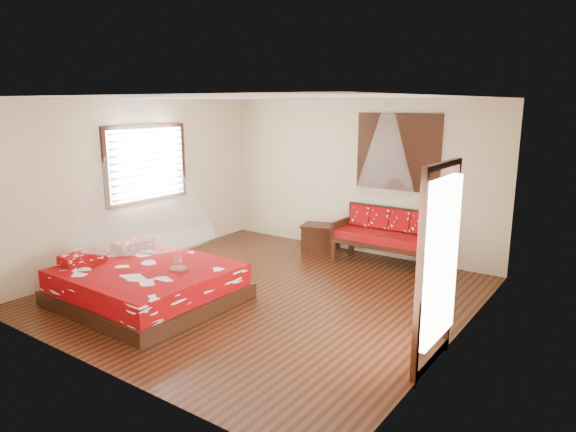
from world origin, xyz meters
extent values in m
cube|color=black|center=(0.00, 0.00, -0.01)|extent=(5.50, 5.50, 0.02)
cube|color=silver|center=(0.00, 0.00, 2.81)|extent=(5.50, 5.50, 0.02)
cube|color=beige|center=(-2.76, 0.00, 1.40)|extent=(0.02, 5.50, 2.80)
cube|color=beige|center=(2.76, 0.00, 1.40)|extent=(0.02, 5.50, 2.80)
cube|color=beige|center=(0.00, 2.76, 1.40)|extent=(5.50, 0.02, 2.80)
cube|color=beige|center=(0.00, -2.76, 1.40)|extent=(5.50, 0.02, 2.80)
cube|color=black|center=(-1.15, -1.19, 0.10)|extent=(2.29, 2.07, 0.20)
cube|color=#910408|center=(-1.15, -1.19, 0.35)|extent=(2.19, 1.97, 0.30)
cube|color=#910408|center=(-2.02, -1.61, 0.58)|extent=(0.33, 0.60, 0.15)
cube|color=#910408|center=(-2.00, -0.75, 0.58)|extent=(0.33, 0.60, 0.15)
cube|color=black|center=(0.02, 1.98, 0.21)|extent=(0.08, 0.08, 0.42)
cube|color=black|center=(1.61, 1.98, 0.21)|extent=(0.08, 0.08, 0.42)
cube|color=black|center=(0.02, 2.62, 0.21)|extent=(0.08, 0.08, 0.42)
cube|color=black|center=(1.61, 2.62, 0.21)|extent=(0.08, 0.08, 0.42)
cube|color=black|center=(0.81, 2.30, 0.38)|extent=(1.71, 0.76, 0.08)
cube|color=#7E0704|center=(0.81, 2.30, 0.49)|extent=(1.65, 0.70, 0.14)
cube|color=black|center=(0.81, 2.64, 0.67)|extent=(1.71, 0.06, 0.55)
cube|color=black|center=(0.00, 2.30, 0.54)|extent=(0.06, 0.76, 0.30)
cube|color=black|center=(1.63, 2.30, 0.54)|extent=(0.06, 0.76, 0.30)
cube|color=#910408|center=(0.24, 2.52, 0.74)|extent=(0.36, 0.19, 0.38)
cube|color=#910408|center=(0.62, 2.52, 0.74)|extent=(0.36, 0.19, 0.38)
cube|color=#910408|center=(1.00, 2.52, 0.74)|extent=(0.36, 0.19, 0.38)
cube|color=#910408|center=(1.38, 2.52, 0.74)|extent=(0.36, 0.19, 0.38)
cube|color=black|center=(-0.55, 2.45, 0.21)|extent=(0.75, 0.62, 0.43)
cube|color=black|center=(-0.55, 2.45, 0.45)|extent=(0.80, 0.67, 0.05)
cube|color=black|center=(0.81, 2.72, 1.90)|extent=(1.52, 0.06, 1.32)
cube|color=black|center=(0.81, 2.71, 1.90)|extent=(1.35, 0.04, 1.10)
cube|color=black|center=(-2.72, 0.20, 1.70)|extent=(0.08, 1.74, 1.34)
cube|color=silver|center=(-2.68, 0.20, 1.70)|extent=(0.04, 1.54, 1.10)
cube|color=black|center=(2.72, -0.60, 1.05)|extent=(0.08, 1.02, 2.16)
cube|color=white|center=(2.70, -0.60, 1.15)|extent=(0.03, 0.82, 1.70)
cylinder|color=brown|center=(-0.70, -1.02, 0.52)|extent=(0.25, 0.25, 0.03)
cone|color=white|center=(-1.15, -1.19, 1.85)|extent=(1.94, 1.94, 1.80)
cone|color=white|center=(0.81, 2.25, 2.00)|extent=(0.99, 0.99, 1.50)
camera|label=1|loc=(4.38, -5.61, 2.73)|focal=32.00mm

